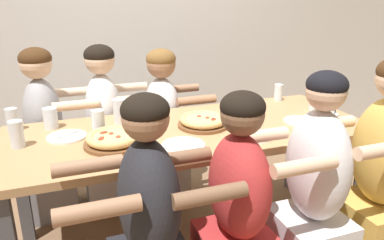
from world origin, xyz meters
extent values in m
plane|color=brown|center=(0.00, 0.00, 0.00)|extent=(18.00, 18.00, 0.00)
cube|color=tan|center=(0.00, 0.00, 0.72)|extent=(2.06, 0.82, 0.04)
cube|color=#4C4C51|center=(0.97, -0.35, 0.35)|extent=(0.07, 0.07, 0.70)
cube|color=#4C4C51|center=(-0.97, 0.35, 0.35)|extent=(0.07, 0.07, 0.70)
cube|color=#4C4C51|center=(0.97, 0.35, 0.35)|extent=(0.07, 0.07, 0.70)
cylinder|color=brown|center=(-0.46, -0.09, 0.75)|extent=(0.30, 0.30, 0.02)
torus|color=#DBB26B|center=(-0.46, -0.09, 0.79)|extent=(0.27, 0.27, 0.04)
cylinder|color=#E5C675|center=(-0.46, -0.09, 0.78)|extent=(0.22, 0.22, 0.04)
cylinder|color=#C6422D|center=(-0.44, -0.13, 0.80)|extent=(0.02, 0.02, 0.01)
cylinder|color=#C6422D|center=(-0.53, -0.14, 0.80)|extent=(0.02, 0.02, 0.01)
cylinder|color=#C6422D|center=(-0.52, -0.12, 0.80)|extent=(0.02, 0.02, 0.01)
cylinder|color=#C6422D|center=(-0.51, -0.05, 0.80)|extent=(0.02, 0.02, 0.01)
cylinder|color=#C6422D|center=(-0.49, -0.05, 0.80)|extent=(0.02, 0.02, 0.01)
cylinder|color=#C6422D|center=(-0.47, -0.08, 0.80)|extent=(0.02, 0.02, 0.01)
cylinder|color=brown|center=(0.07, 0.01, 0.75)|extent=(0.29, 0.29, 0.02)
torus|color=#DBB26B|center=(0.07, 0.01, 0.79)|extent=(0.27, 0.27, 0.04)
cylinder|color=#E5C675|center=(0.07, 0.01, 0.78)|extent=(0.22, 0.22, 0.03)
cylinder|color=#C6422D|center=(0.12, -0.04, 0.80)|extent=(0.02, 0.02, 0.01)
cylinder|color=#C6422D|center=(0.09, 0.00, 0.80)|extent=(0.02, 0.02, 0.01)
cylinder|color=#C6422D|center=(0.06, 0.04, 0.80)|extent=(0.02, 0.02, 0.01)
cylinder|color=#C6422D|center=(0.11, -0.04, 0.80)|extent=(0.02, 0.02, 0.01)
cylinder|color=white|center=(-0.68, 0.09, 0.75)|extent=(0.21, 0.21, 0.01)
cube|color=#B7B7BC|center=(-0.68, 0.09, 0.76)|extent=(0.13, 0.09, 0.01)
cylinder|color=white|center=(0.27, -0.25, 0.75)|extent=(0.19, 0.19, 0.01)
cube|color=#B7B7BC|center=(0.27, -0.25, 0.76)|extent=(0.12, 0.08, 0.01)
cylinder|color=white|center=(-0.13, -0.23, 0.75)|extent=(0.22, 0.22, 0.01)
cube|color=#B7B7BC|center=(-0.13, -0.23, 0.76)|extent=(0.14, 0.09, 0.01)
cylinder|color=white|center=(0.64, -0.12, 0.75)|extent=(0.19, 0.19, 0.01)
cube|color=#B7B7BC|center=(0.64, -0.12, 0.76)|extent=(0.08, 0.12, 0.01)
cylinder|color=silver|center=(0.73, -0.28, 0.79)|extent=(0.07, 0.07, 0.09)
cylinder|color=#1EA8DB|center=(0.73, -0.28, 0.78)|extent=(0.06, 0.06, 0.07)
cylinder|color=black|center=(0.75, -0.28, 0.80)|extent=(0.00, 0.01, 0.11)
cylinder|color=silver|center=(0.78, 0.33, 0.80)|extent=(0.06, 0.06, 0.12)
cylinder|color=silver|center=(0.78, 0.33, 0.78)|extent=(0.05, 0.05, 0.07)
cylinder|color=silver|center=(0.90, -0.07, 0.81)|extent=(0.08, 0.08, 0.13)
cylinder|color=silver|center=(0.90, -0.07, 0.78)|extent=(0.07, 0.07, 0.06)
cylinder|color=silver|center=(-0.91, 0.04, 0.81)|extent=(0.07, 0.07, 0.14)
cylinder|color=silver|center=(-0.95, 0.31, 0.81)|extent=(0.07, 0.07, 0.13)
cylinder|color=silver|center=(-0.51, 0.12, 0.81)|extent=(0.07, 0.07, 0.13)
cylinder|color=silver|center=(-0.37, 0.23, 0.82)|extent=(0.08, 0.08, 0.15)
cylinder|color=black|center=(-0.37, 0.23, 0.79)|extent=(0.07, 0.07, 0.10)
cylinder|color=silver|center=(-0.75, 0.28, 0.80)|extent=(0.08, 0.08, 0.12)
cylinder|color=silver|center=(0.86, 0.04, 0.82)|extent=(0.06, 0.06, 0.15)
ellipsoid|color=silver|center=(0.38, -0.63, 0.73)|extent=(0.24, 0.36, 0.53)
sphere|color=beige|center=(0.38, -0.63, 1.08)|extent=(0.17, 0.17, 0.17)
ellipsoid|color=black|center=(0.38, -0.63, 1.11)|extent=(0.18, 0.18, 0.12)
cylinder|color=beige|center=(0.17, -0.80, 0.84)|extent=(0.28, 0.06, 0.06)
cylinder|color=beige|center=(0.17, -0.46, 0.84)|extent=(0.28, 0.06, 0.06)
cube|color=silver|center=(-0.42, 0.63, 0.23)|extent=(0.32, 0.34, 0.47)
ellipsoid|color=silver|center=(-0.42, 0.63, 0.71)|extent=(0.24, 0.36, 0.50)
sphere|color=beige|center=(-0.42, 0.63, 1.06)|extent=(0.20, 0.20, 0.20)
ellipsoid|color=black|center=(-0.42, 0.63, 1.09)|extent=(0.20, 0.20, 0.14)
cylinder|color=beige|center=(-0.21, 0.80, 0.81)|extent=(0.28, 0.06, 0.06)
cylinder|color=beige|center=(-0.21, 0.46, 0.81)|extent=(0.28, 0.06, 0.06)
ellipsoid|color=#B22D2D|center=(-0.02, -0.63, 0.70)|extent=(0.24, 0.36, 0.47)
sphere|color=brown|center=(-0.02, -0.63, 1.02)|extent=(0.18, 0.18, 0.18)
ellipsoid|color=black|center=(-0.02, -0.63, 1.06)|extent=(0.18, 0.18, 0.13)
cylinder|color=brown|center=(-0.22, -0.80, 0.79)|extent=(0.28, 0.06, 0.06)
cylinder|color=brown|center=(-0.22, -0.46, 0.79)|extent=(0.28, 0.06, 0.06)
cube|color=#99999E|center=(-0.81, 0.63, 0.23)|extent=(0.32, 0.34, 0.47)
ellipsoid|color=#99999E|center=(-0.81, 0.63, 0.71)|extent=(0.24, 0.36, 0.50)
sphere|color=beige|center=(-0.81, 0.63, 1.06)|extent=(0.20, 0.20, 0.20)
ellipsoid|color=#422814|center=(-0.81, 0.63, 1.09)|extent=(0.20, 0.20, 0.14)
cylinder|color=beige|center=(-0.60, 0.80, 0.81)|extent=(0.28, 0.06, 0.06)
cylinder|color=beige|center=(-0.60, 0.46, 0.81)|extent=(0.28, 0.06, 0.06)
cube|color=silver|center=(0.00, 0.63, 0.23)|extent=(0.32, 0.34, 0.47)
ellipsoid|color=silver|center=(0.00, 0.63, 0.69)|extent=(0.24, 0.36, 0.44)
sphere|color=#9E7051|center=(0.00, 0.63, 1.00)|extent=(0.20, 0.20, 0.20)
ellipsoid|color=brown|center=(0.00, 0.63, 1.04)|extent=(0.21, 0.21, 0.14)
cylinder|color=#9E7051|center=(0.20, 0.80, 0.77)|extent=(0.28, 0.06, 0.06)
cylinder|color=#9E7051|center=(0.20, 0.46, 0.77)|extent=(0.28, 0.06, 0.06)
cube|color=gold|center=(0.77, -0.63, 0.23)|extent=(0.32, 0.34, 0.47)
cylinder|color=beige|center=(0.57, -0.80, 0.85)|extent=(0.28, 0.06, 0.06)
cylinder|color=beige|center=(0.57, -0.46, 0.85)|extent=(0.28, 0.06, 0.06)
ellipsoid|color=#232328|center=(-0.41, -0.63, 0.72)|extent=(0.24, 0.36, 0.50)
sphere|color=#9E7051|center=(-0.41, -0.63, 1.05)|extent=(0.18, 0.18, 0.18)
ellipsoid|color=black|center=(-0.41, -0.63, 1.08)|extent=(0.18, 0.18, 0.12)
cylinder|color=#9E7051|center=(-0.61, -0.80, 0.82)|extent=(0.28, 0.06, 0.06)
cylinder|color=#9E7051|center=(-0.61, -0.46, 0.82)|extent=(0.28, 0.06, 0.06)
camera|label=1|loc=(-0.69, -1.88, 1.48)|focal=35.00mm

